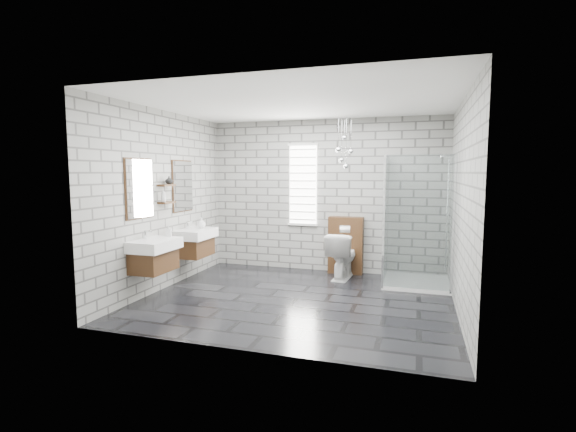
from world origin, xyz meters
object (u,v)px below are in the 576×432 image
at_px(cistern_panel, 346,245).
at_px(toilet, 342,255).
at_px(vanity_right, 193,235).
at_px(shower_enclosure, 410,254).
at_px(vanity_left, 152,246).

bearing_deg(cistern_panel, toilet, -90.00).
height_order(vanity_right, toilet, vanity_right).
bearing_deg(shower_enclosure, toilet, 171.66).
xyz_separation_m(vanity_left, toilet, (2.31, 1.96, -0.37)).
height_order(vanity_left, vanity_right, same).
distance_m(shower_enclosure, toilet, 1.11).
distance_m(cistern_panel, toilet, 0.37).
bearing_deg(vanity_left, cistern_panel, 45.07).
bearing_deg(cistern_panel, shower_enclosure, -25.24).
bearing_deg(toilet, cistern_panel, -85.99).
bearing_deg(vanity_right, cistern_panel, 27.52).
height_order(vanity_right, cistern_panel, vanity_right).
relative_size(cistern_panel, toilet, 1.30).
bearing_deg(cistern_panel, vanity_right, -152.48).
bearing_deg(vanity_right, toilet, 20.14).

